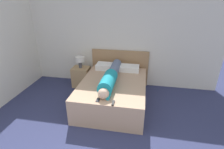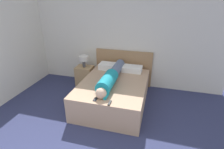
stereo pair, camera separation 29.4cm
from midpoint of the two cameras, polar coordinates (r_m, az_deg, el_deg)
name	(u,v)px [view 1 (the left image)]	position (r m, az deg, el deg)	size (l,w,h in m)	color
wall_back	(112,39)	(4.88, -1.81, 11.44)	(5.80, 0.06, 2.60)	silver
bed	(113,93)	(4.15, -1.67, -6.00)	(1.48, 1.93, 0.57)	tan
headboard	(120,67)	(5.01, 0.87, 2.28)	(1.60, 0.04, 1.02)	#A37A51
nightstand	(81,77)	(5.06, -11.64, -0.79)	(0.47, 0.38, 0.56)	tan
table_lamp	(80,60)	(4.87, -12.14, 4.66)	(0.26, 0.26, 0.32)	#4C4C51
person_lying	(111,77)	(3.94, -2.63, -0.91)	(0.30, 1.77, 0.30)	#DBB293
pillow_near_headboard	(106,66)	(4.72, -3.60, 2.64)	(0.54, 0.34, 0.15)	white
pillow_second	(129,68)	(4.62, 3.88, 2.04)	(0.51, 0.34, 0.13)	white
tv_remote	(113,103)	(3.24, -2.26, -9.31)	(0.04, 0.15, 0.02)	black
cell_phone	(98,100)	(3.36, -7.11, -8.32)	(0.06, 0.13, 0.01)	black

